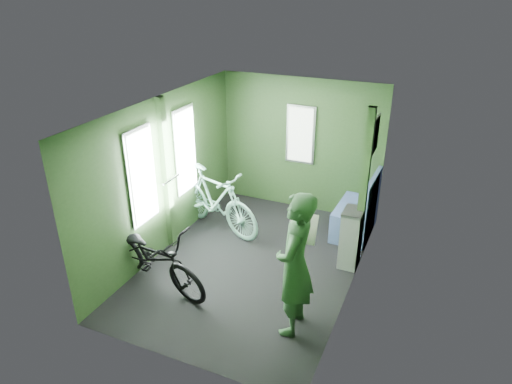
% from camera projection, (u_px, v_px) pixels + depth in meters
% --- Properties ---
extents(room, '(4.00, 4.02, 2.31)m').
position_uv_depth(room, '(252.00, 170.00, 6.00)').
color(room, black).
rests_on(room, ground).
extents(bicycle_black, '(1.95, 1.25, 1.05)m').
position_uv_depth(bicycle_black, '(157.00, 286.00, 6.10)').
color(bicycle_black, black).
rests_on(bicycle_black, ground).
extents(bicycle_mint, '(1.88, 1.13, 1.11)m').
position_uv_depth(bicycle_mint, '(217.00, 229.00, 7.47)').
color(bicycle_mint, '#8CD2BE').
rests_on(bicycle_mint, ground).
extents(passenger, '(0.46, 0.73, 1.74)m').
position_uv_depth(passenger, '(295.00, 265.00, 5.02)').
color(passenger, '#2B502F').
rests_on(passenger, ground).
extents(waste_box, '(0.26, 0.36, 0.87)m').
position_uv_depth(waste_box, '(351.00, 238.00, 6.37)').
color(waste_box, gray).
rests_on(waste_box, ground).
extents(bench_seat, '(0.57, 0.99, 1.02)m').
position_uv_depth(bench_seat, '(356.00, 216.00, 7.23)').
color(bench_seat, navy).
rests_on(bench_seat, ground).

